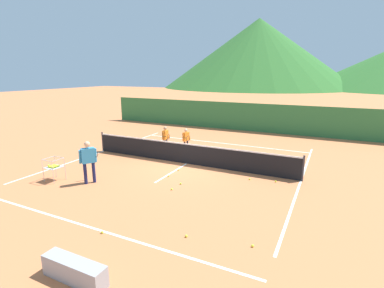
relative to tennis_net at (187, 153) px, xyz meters
name	(u,v)px	position (x,y,z in m)	size (l,w,h in m)	color
ground_plane	(187,164)	(0.00, 0.00, -0.50)	(120.00, 120.00, 0.00)	#C67042
line_baseline_near	(84,225)	(0.00, -6.30, -0.50)	(10.14, 0.08, 0.01)	white
line_baseline_far	(221,143)	(0.00, 4.53, -0.50)	(10.14, 0.08, 0.01)	white
line_sideline_west	(104,151)	(-5.07, 0.00, -0.50)	(0.08, 10.83, 0.01)	white
line_sideline_east	(301,181)	(5.07, 0.00, -0.50)	(0.08, 10.83, 0.01)	white
line_service_center	(187,164)	(0.00, 0.00, -0.50)	(0.08, 5.43, 0.01)	white
tennis_net	(187,153)	(0.00, 0.00, 0.00)	(10.29, 0.08, 1.05)	#333338
instructor	(88,158)	(-2.23, -3.81, 0.50)	(0.56, 0.82, 1.66)	#191E4C
student_0	(166,136)	(-2.05, 1.50, 0.31)	(0.45, 0.63, 1.35)	black
student_1	(186,138)	(-0.95, 1.78, 0.27)	(0.41, 0.67, 1.28)	black
ball_cart	(54,166)	(-3.69, -4.23, 0.08)	(0.58, 0.58, 0.90)	#B7B7BC
tennis_ball_0	(102,232)	(0.75, -6.39, -0.47)	(0.07, 0.07, 0.07)	yellow
tennis_ball_1	(181,184)	(0.98, -2.41, -0.47)	(0.07, 0.07, 0.07)	yellow
tennis_ball_2	(250,179)	(3.22, -0.77, -0.47)	(0.07, 0.07, 0.07)	yellow
tennis_ball_3	(276,181)	(4.20, -0.58, -0.47)	(0.07, 0.07, 0.07)	yellow
tennis_ball_4	(186,236)	(2.85, -5.56, -0.47)	(0.07, 0.07, 0.07)	yellow
tennis_ball_5	(172,189)	(0.95, -3.04, -0.47)	(0.07, 0.07, 0.07)	yellow
tennis_ball_6	(178,170)	(0.13, -1.04, -0.47)	(0.07, 0.07, 0.07)	yellow
tennis_ball_7	(168,176)	(0.13, -1.89, -0.47)	(0.07, 0.07, 0.07)	yellow
tennis_ball_8	(253,246)	(4.50, -5.23, -0.47)	(0.07, 0.07, 0.07)	yellow
windscreen_fence	(243,117)	(0.00, 8.95, 0.51)	(22.30, 0.08, 2.03)	#33753D
courtside_bench	(75,270)	(1.53, -7.99, -0.27)	(1.50, 0.36, 0.46)	#99999E
hill_1	(258,53)	(-14.96, 73.26, 8.87)	(52.77, 52.77, 18.73)	#2D6628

